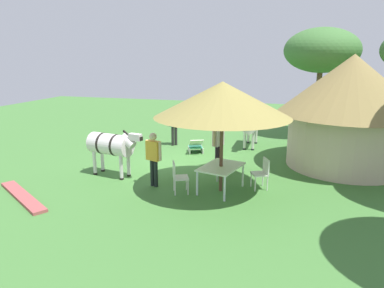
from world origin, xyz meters
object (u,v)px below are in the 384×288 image
at_px(shade_umbrella, 222,100).
at_px(striped_lounge_chair, 196,147).
at_px(patio_chair_east_end, 178,175).
at_px(standing_watcher, 174,122).
at_px(zebra_by_umbrella, 251,124).
at_px(patio_dining_table, 221,169).
at_px(guest_behind_table, 218,141).
at_px(thatched_hut, 350,106).
at_px(zebra_nearest_camera, 112,145).
at_px(guest_beside_umbrella, 154,155).
at_px(patio_chair_west_end, 262,171).
at_px(acacia_tree_far_lawn, 322,51).

height_order(shade_umbrella, striped_lounge_chair, shade_umbrella).
bearing_deg(shade_umbrella, patio_chair_east_end, -66.12).
bearing_deg(standing_watcher, zebra_by_umbrella, 146.73).
bearing_deg(patio_dining_table, standing_watcher, -147.15).
distance_m(guest_behind_table, striped_lounge_chair, 2.31).
xyz_separation_m(standing_watcher, striped_lounge_chair, (0.92, 1.22, -0.76)).
bearing_deg(standing_watcher, patio_chair_east_end, 64.83).
xyz_separation_m(thatched_hut, zebra_nearest_camera, (3.17, -7.28, -1.11)).
bearing_deg(thatched_hut, guest_beside_umbrella, -56.81).
height_order(shade_umbrella, standing_watcher, shade_umbrella).
xyz_separation_m(patio_chair_east_end, striped_lounge_chair, (-4.25, -0.66, -0.27)).
xyz_separation_m(guest_beside_umbrella, zebra_nearest_camera, (-0.52, -1.64, 0.04)).
relative_size(guest_behind_table, zebra_by_umbrella, 0.73).
bearing_deg(standing_watcher, patio_chair_west_end, 89.65).
relative_size(patio_dining_table, guest_behind_table, 0.96).
relative_size(thatched_hut, acacia_tree_far_lawn, 0.97).
height_order(striped_lounge_chair, zebra_nearest_camera, zebra_nearest_camera).
xyz_separation_m(guest_behind_table, standing_watcher, (-2.69, -2.50, 0.03)).
xyz_separation_m(standing_watcher, zebra_by_umbrella, (-0.68, 3.19, -0.04)).
height_order(guest_beside_umbrella, standing_watcher, standing_watcher).
xyz_separation_m(standing_watcher, zebra_nearest_camera, (4.33, -0.60, 0.00)).
distance_m(shade_umbrella, patio_chair_west_end, 2.44).
height_order(standing_watcher, zebra_nearest_camera, standing_watcher).
xyz_separation_m(guest_beside_umbrella, guest_behind_table, (-2.17, 1.46, 0.01)).
xyz_separation_m(zebra_by_umbrella, acacia_tree_far_lawn, (-2.95, 2.73, 3.02)).
xyz_separation_m(striped_lounge_chair, zebra_nearest_camera, (3.42, -1.82, 0.76)).
bearing_deg(guest_beside_umbrella, striped_lounge_chair, -73.09).
height_order(striped_lounge_chair, acacia_tree_far_lawn, acacia_tree_far_lawn).
xyz_separation_m(guest_behind_table, zebra_nearest_camera, (1.64, -3.10, 0.03)).
relative_size(thatched_hut, patio_chair_west_end, 5.41).
xyz_separation_m(guest_behind_table, acacia_tree_far_lawn, (-6.31, 3.42, 3.01)).
relative_size(patio_chair_east_end, zebra_by_umbrella, 0.40).
distance_m(patio_chair_west_end, acacia_tree_far_lawn, 8.70).
relative_size(patio_chair_west_end, striped_lounge_chair, 0.95).
distance_m(patio_dining_table, guest_beside_umbrella, 2.00).
relative_size(patio_dining_table, guest_beside_umbrella, 0.97).
bearing_deg(zebra_nearest_camera, striped_lounge_chair, 163.10).
bearing_deg(zebra_by_umbrella, zebra_nearest_camera, 52.91).
bearing_deg(zebra_by_umbrella, patio_chair_west_end, 101.04).
xyz_separation_m(patio_chair_east_end, zebra_nearest_camera, (-0.83, -2.48, 0.50)).
height_order(thatched_hut, guest_behind_table, thatched_hut).
distance_m(guest_beside_umbrella, standing_watcher, 4.97).
distance_m(guest_beside_umbrella, acacia_tree_far_lawn, 10.24).
bearing_deg(striped_lounge_chair, thatched_hut, -25.49).
bearing_deg(acacia_tree_far_lawn, guest_beside_umbrella, -29.92).
bearing_deg(patio_dining_table, thatched_hut, 133.61).
bearing_deg(guest_behind_table, standing_watcher, -116.15).
height_order(thatched_hut, zebra_nearest_camera, thatched_hut).
bearing_deg(guest_beside_umbrella, zebra_nearest_camera, 1.82).
height_order(striped_lounge_chair, zebra_by_umbrella, zebra_by_umbrella).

